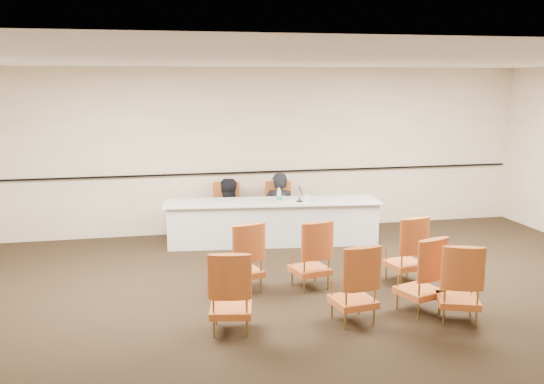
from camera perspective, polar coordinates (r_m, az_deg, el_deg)
The scene contains 21 objects.
floor at distance 7.73m, azimuth 5.39°, elevation -10.57°, with size 10.00×10.00×0.00m, color black.
ceiling at distance 7.22m, azimuth 5.81°, elevation 12.24°, with size 10.00×10.00×0.00m, color white.
wall_back at distance 11.16m, azimuth -0.73°, elevation 3.98°, with size 10.00×0.04×3.00m, color beige.
wall_rail at distance 11.18m, azimuth -0.69°, elevation 1.91°, with size 9.80×0.04×0.03m, color black.
panel_table at distance 10.41m, azimuth 0.05°, elevation -2.84°, with size 3.66×0.85×0.73m, color white, non-canonical shape.
panelist_main at distance 10.97m, azimuth 0.70°, elevation -2.26°, with size 0.58×0.38×1.60m, color black.
panelist_main_chair at distance 10.94m, azimuth 0.70°, elevation -1.60°, with size 0.50×0.50×0.95m, color #B0671F, non-canonical shape.
panelist_second at distance 10.93m, azimuth -4.26°, elevation -2.84°, with size 0.77×0.60×1.59m, color black.
panelist_second_chair at distance 10.88m, azimuth -4.28°, elevation -1.70°, with size 0.50×0.50×0.95m, color #B0671F, non-canonical shape.
papers at distance 10.31m, azimuth 2.09°, elevation -0.88°, with size 0.30×0.22×0.00m, color white.
microphone at distance 10.25m, azimuth 2.61°, elevation -0.13°, with size 0.11×0.21×0.30m, color black, non-canonical shape.
water_bottle at distance 10.22m, azimuth 0.66°, elevation -0.29°, with size 0.08×0.08×0.25m, color teal, non-canonical shape.
drinking_glass at distance 10.28m, azimuth 1.05°, elevation -0.65°, with size 0.06×0.06×0.10m, color silver.
coffee_cup at distance 10.23m, azimuth 3.26°, elevation -0.64°, with size 0.08×0.08×0.13m, color white.
aud_chair_front_left at distance 8.08m, azimuth -2.81°, elevation -6.04°, with size 0.50×0.50×0.95m, color #B0671F, non-canonical shape.
aud_chair_front_mid at distance 8.20m, azimuth 3.61°, elevation -5.81°, with size 0.50×0.50×0.95m, color #B0671F, non-canonical shape.
aud_chair_front_right at distance 8.62m, azimuth 12.44°, elevation -5.22°, with size 0.50×0.50×0.95m, color #B0671F, non-canonical shape.
aud_chair_back_left at distance 6.82m, azimuth -3.91°, elevation -9.24°, with size 0.50×0.50×0.95m, color #B0671F, non-canonical shape.
aud_chair_back_mid at distance 7.12m, azimuth 7.66°, elevation -8.45°, with size 0.50×0.50×0.95m, color #B0671F, non-canonical shape.
aud_chair_back_right at distance 7.58m, azimuth 13.74°, elevation -7.47°, with size 0.50×0.50×0.95m, color #B0671F, non-canonical shape.
aud_chair_extra at distance 7.40m, azimuth 17.19°, elevation -8.09°, with size 0.50×0.50×0.95m, color #B0671F, non-canonical shape.
Camera 1 is at (-2.23, -6.86, 2.79)m, focal length 40.00 mm.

